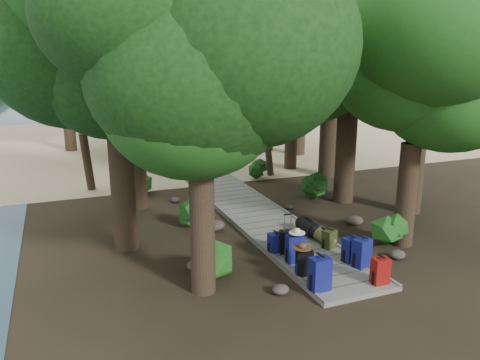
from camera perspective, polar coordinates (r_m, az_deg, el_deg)
name	(u,v)px	position (r m, az deg, el deg)	size (l,w,h in m)	color
ground	(267,224)	(14.58, 3.26, -5.43)	(120.00, 120.00, 0.00)	#312418
sand_beach	(158,141)	(29.42, -9.94, 4.70)	(40.00, 22.00, 0.02)	tan
boardwalk	(254,213)	(15.42, 1.70, -4.03)	(2.00, 12.00, 0.12)	slate
backpack_left_a	(320,272)	(10.42, 9.72, -11.01)	(0.44, 0.31, 0.82)	navy
backpack_left_b	(304,261)	(11.05, 7.84, -9.78)	(0.37, 0.26, 0.68)	black
backpack_left_c	(295,247)	(11.68, 6.68, -8.12)	(0.41, 0.29, 0.77)	navy
backpack_left_d	(276,242)	(12.23, 4.35, -7.50)	(0.37, 0.26, 0.56)	navy
backpack_right_a	(380,270)	(11.02, 16.75, -10.41)	(0.37, 0.26, 0.66)	#9C0A0E
backpack_right_b	(362,251)	(11.73, 14.63, -8.39)	(0.43, 0.30, 0.77)	navy
backpack_right_c	(351,248)	(11.97, 13.38, -8.10)	(0.39, 0.28, 0.67)	navy
backpack_right_d	(329,238)	(12.68, 10.85, -6.95)	(0.35, 0.26, 0.54)	#353C1C
duffel_right_khaki	(324,236)	(13.01, 10.19, -6.76)	(0.37, 0.56, 0.37)	olive
duffel_right_black	(309,227)	(13.53, 8.36, -5.69)	(0.43, 0.69, 0.43)	black
suitcase_on_boardwalk	(287,242)	(12.18, 5.77, -7.50)	(0.39, 0.22, 0.61)	black
lone_suitcase_on_sand	(202,159)	(22.05, -4.67, 2.54)	(0.46, 0.26, 0.73)	black
hat_brown	(302,245)	(10.85, 7.62, -7.89)	(0.44, 0.44, 0.13)	#51351E
hat_white	(297,230)	(11.49, 6.98, -6.10)	(0.40, 0.40, 0.13)	silver
kayak	(114,159)	(23.82, -15.15, 2.46)	(0.65, 2.98, 0.30)	#9D2E0D
sun_lounger	(238,147)	(25.17, -0.20, 4.04)	(0.67, 2.07, 0.67)	silver
tree_right_a	(415,109)	(12.95, 20.53, 8.15)	(4.49, 4.49, 7.48)	black
tree_right_b	(423,68)	(15.94, 21.45, 12.57)	(5.26, 5.26, 9.39)	black
tree_right_c	(351,56)	(16.54, 13.41, 14.46)	(5.84, 5.84, 10.10)	black
tree_right_d	(334,40)	(20.19, 11.35, 16.44)	(6.24, 6.24, 11.44)	black
tree_right_e	(293,79)	(21.39, 6.44, 12.15)	(4.55, 4.55, 8.19)	black
tree_right_f	(301,50)	(24.71, 7.42, 15.49)	(6.05, 6.05, 10.80)	black
tree_left_a	(200,117)	(9.51, -4.90, 7.63)	(4.62, 4.62, 7.70)	black
tree_left_b	(115,77)	(12.21, -14.95, 12.00)	(5.04, 5.04, 9.08)	black
tree_left_c	(133,85)	(15.74, -12.94, 11.22)	(4.78, 4.78, 8.31)	black
tree_back_a	(141,67)	(27.81, -11.99, 13.28)	(5.16, 5.16, 8.94)	black
tree_back_b	(192,59)	(29.36, -5.92, 14.46)	(5.51, 5.51, 9.85)	black
tree_back_c	(236,72)	(30.43, -0.50, 13.08)	(4.61, 4.61, 8.30)	black
tree_back_d	(64,69)	(27.21, -20.68, 12.59)	(5.33, 5.33, 8.88)	black
palm_right_a	(272,97)	(20.25, 3.94, 10.08)	(3.98, 3.98, 6.78)	#163A10
palm_right_b	(269,70)	(26.01, 3.52, 13.25)	(4.52, 4.52, 8.73)	#163A10
palm_right_c	(216,80)	(26.40, -2.93, 12.14)	(4.82, 4.82, 7.67)	#163A10
palm_left_a	(78,101)	(18.53, -19.19, 9.06)	(4.34, 4.34, 6.90)	#163A10
rock_left_a	(281,289)	(10.52, 4.97, -13.15)	(0.38, 0.35, 0.21)	#4C473F
rock_left_b	(195,265)	(11.63, -5.54, -10.30)	(0.41, 0.37, 0.22)	#4C473F
rock_left_c	(215,225)	(14.02, -3.08, -5.56)	(0.59, 0.53, 0.32)	#4C473F
rock_left_d	(175,200)	(16.87, -7.94, -2.40)	(0.33, 0.30, 0.18)	#4C473F
rock_right_a	(397,254)	(12.81, 18.62, -8.59)	(0.42, 0.38, 0.23)	#4C473F
rock_right_b	(355,221)	(14.89, 13.81, -4.82)	(0.52, 0.47, 0.29)	#4C473F
rock_right_c	(289,207)	(16.07, 6.04, -3.27)	(0.27, 0.25, 0.15)	#4C473F
shrub_left_a	(216,260)	(11.00, -2.98, -9.73)	(1.04, 1.04, 0.94)	#205319
shrub_left_b	(190,214)	(14.29, -6.10, -4.16)	(0.92, 0.92, 0.83)	#205319
shrub_left_c	(140,180)	(18.09, -12.15, -0.01)	(1.16, 1.16, 1.04)	#205319
shrub_right_a	(387,229)	(13.49, 17.54, -5.77)	(1.01, 1.01, 0.91)	#205319
shrub_right_b	(314,185)	(17.05, 9.02, -0.59)	(1.26, 1.26, 1.14)	#205319
shrub_right_c	(257,171)	(19.76, 2.10, 1.15)	(0.85, 0.85, 0.77)	#205319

